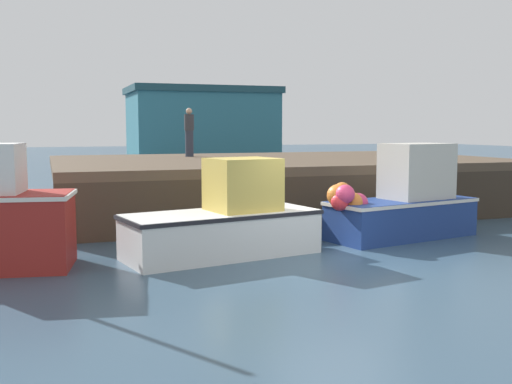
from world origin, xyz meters
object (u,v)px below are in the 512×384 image
object	(u,v)px
dockworker	(189,132)
rowboat	(425,224)
fishing_boat_near_right	(226,222)
mooring_buoy_foreground	(178,246)
fishing_boat_mid	(402,203)

from	to	relation	value
dockworker	rowboat	bearing A→B (deg)	-59.90
fishing_boat_near_right	dockworker	xyz separation A→B (m)	(1.28, 8.94, 1.80)
dockworker	mooring_buoy_foreground	xyz separation A→B (m)	(-2.38, -9.27, -2.18)
rowboat	mooring_buoy_foreground	bearing A→B (deg)	-166.90
rowboat	mooring_buoy_foreground	xyz separation A→B (m)	(-6.84, -1.59, 0.16)
dockworker	fishing_boat_near_right	bearing A→B (deg)	-98.15
rowboat	dockworker	xyz separation A→B (m)	(-4.45, 7.68, 2.34)
fishing_boat_near_right	mooring_buoy_foreground	bearing A→B (deg)	-163.30
dockworker	mooring_buoy_foreground	world-z (taller)	dockworker
mooring_buoy_foreground	rowboat	bearing A→B (deg)	13.10
mooring_buoy_foreground	fishing_boat_mid	bearing A→B (deg)	9.30
rowboat	mooring_buoy_foreground	world-z (taller)	mooring_buoy_foreground
rowboat	fishing_boat_near_right	bearing A→B (deg)	-167.61
fishing_boat_mid	dockworker	distance (m)	9.13
fishing_boat_near_right	rowboat	world-z (taller)	fishing_boat_near_right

